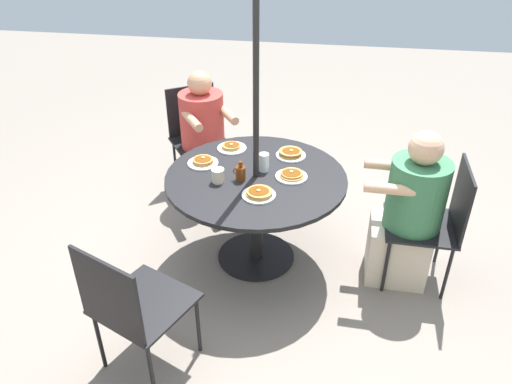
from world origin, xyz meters
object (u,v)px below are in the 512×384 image
Objects in this scene: patio_table at (256,190)px; patio_chair_north at (436,218)px; patio_chair_east at (197,132)px; coffee_cup at (218,176)px; pancake_plate_b at (291,154)px; pancake_plate_c at (259,194)px; pancake_plate_d at (203,162)px; pancake_plate_a at (292,175)px; pancake_plate_e at (232,147)px; diner_north at (408,216)px; syrup_bottle at (240,173)px; patio_chair_south at (131,304)px; diner_east at (204,142)px; drinking_glass_a at (264,162)px.

patio_chair_north reaches higher than patio_table.
patio_chair_east reaches higher than patio_table.
coffee_cup is at bearing 27.04° from patio_table.
patio_chair_north reaches higher than pancake_plate_b.
pancake_plate_d reaches higher than pancake_plate_c.
pancake_plate_e is at bearing -35.76° from pancake_plate_a.
pancake_plate_d is at bearing -54.27° from coffee_cup.
pancake_plate_b is (0.85, -0.36, 0.23)m from diner_north.
pancake_plate_c is at bearing 142.20° from pancake_plate_d.
patio_chair_north is 1.37m from syrup_bottle.
patio_chair_south is 6.54× the size of syrup_bottle.
patio_chair_north reaches higher than pancake_plate_a.
diner_north is 0.95m from pancake_plate_b.
pancake_plate_b is at bearing 111.43° from diner_east.
pancake_plate_c is (0.19, 0.27, 0.00)m from pancake_plate_a.
diner_east reaches higher than patio_table.
patio_chair_north is 4.14× the size of pancake_plate_c.
diner_east reaches higher than pancake_plate_c.
patio_chair_south reaches higher than pancake_plate_c.
diner_east is (-0.11, 0.15, -0.01)m from patio_chair_east.
pancake_plate_d is at bearing 86.30° from diner_north.
diner_east is (0.60, -0.87, -0.09)m from patio_table.
pancake_plate_c is 0.70m from pancake_plate_e.
pancake_plate_a is 0.22m from drinking_glass_a.
drinking_glass_a is (0.02, -0.34, 0.05)m from pancake_plate_c.
syrup_bottle reaches higher than pancake_plate_e.
syrup_bottle is (-0.61, 1.10, 0.25)m from patio_chair_east.
syrup_bottle is (0.34, 0.09, 0.04)m from pancake_plate_a.
coffee_cup is at bearing 125.73° from pancake_plate_d.
pancake_plate_d is (0.65, -0.09, 0.00)m from pancake_plate_a.
pancake_plate_b is at bearing 72.37° from patio_chair_north.
patio_chair_south is 4.14× the size of pancake_plate_e.
pancake_plate_d is (0.41, -0.11, 0.13)m from patio_table.
pancake_plate_d is at bearing -14.74° from patio_table.
patio_chair_north is 6.54× the size of syrup_bottle.
pancake_plate_d is 0.45m from drinking_glass_a.
diner_east is 8.64× the size of drinking_glass_a.
pancake_plate_c is 0.25m from syrup_bottle.
syrup_bottle is at bearing 84.55° from patio_chair_east.
pancake_plate_d is at bearing 19.68° from pancake_plate_b.
pancake_plate_b is at bearing -104.13° from pancake_plate_c.
pancake_plate_d is 1.58× the size of syrup_bottle.
patio_chair_north and patio_chair_east have the same top height.
coffee_cup is (0.30, -0.13, 0.03)m from pancake_plate_c.
diner_north is 11.77× the size of coffee_cup.
diner_east is 5.14× the size of pancake_plate_c.
diner_north reaches higher than patio_chair_east.
patio_chair_south is at bearing 123.96° from patio_chair_north.
diner_north is 5.18× the size of pancake_plate_a.
coffee_cup is (0.15, 0.05, -0.01)m from syrup_bottle.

